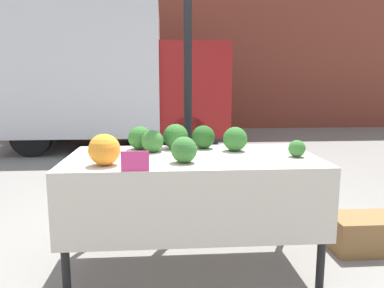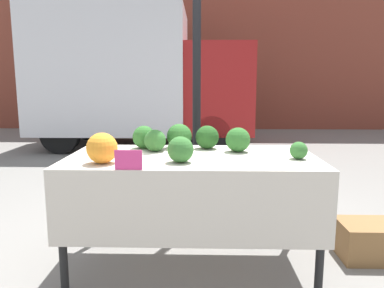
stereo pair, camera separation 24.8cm
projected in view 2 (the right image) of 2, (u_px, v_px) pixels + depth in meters
name	position (u px, v px, depth m)	size (l,w,h in m)	color
ground_plane	(192.00, 265.00, 2.63)	(40.00, 40.00, 0.00)	gray
building_facade	(200.00, 3.00, 9.92)	(16.00, 0.60, 6.68)	brown
tent_pole	(197.00, 69.00, 3.13)	(0.07, 0.07, 2.76)	black
parked_truck	(136.00, 77.00, 7.29)	(4.09, 2.05, 2.60)	silver
market_table	(192.00, 172.00, 2.45)	(1.65, 0.85, 0.78)	beige
orange_cauliflower	(102.00, 148.00, 2.25)	(0.19, 0.19, 0.19)	orange
romanesco_head	(100.00, 144.00, 2.68)	(0.12, 0.12, 0.10)	#93B238
broccoli_head_0	(180.00, 150.00, 2.28)	(0.16, 0.16, 0.16)	#336B2D
broccoli_head_1	(144.00, 137.00, 2.76)	(0.17, 0.17, 0.17)	#2D6628
broccoli_head_2	(238.00, 140.00, 2.62)	(0.17, 0.17, 0.17)	#2D6628
broccoli_head_3	(179.00, 136.00, 2.75)	(0.18, 0.18, 0.18)	#2D6628
broccoli_head_4	(155.00, 141.00, 2.65)	(0.16, 0.16, 0.16)	#336B2D
broccoli_head_5	(207.00, 137.00, 2.75)	(0.17, 0.17, 0.17)	#23511E
broccoli_head_6	(299.00, 150.00, 2.38)	(0.11, 0.11, 0.11)	#336B2D
price_sign	(128.00, 160.00, 2.09)	(0.16, 0.01, 0.11)	#E53D84
produce_crate	(374.00, 240.00, 2.72)	(0.51, 0.35, 0.26)	olive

